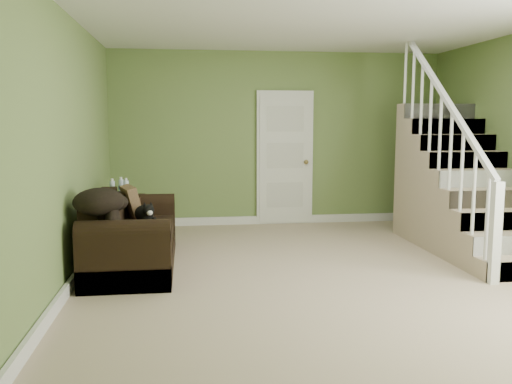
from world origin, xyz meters
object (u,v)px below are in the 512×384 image
object	(u,v)px
sofa	(129,239)
cat	(144,214)
banana	(147,231)
side_table	(121,221)

from	to	relation	value
sofa	cat	size ratio (longest dim) A/B	3.74
cat	banana	xyz separation A→B (m)	(0.08, -0.66, -0.07)
side_table	banana	distance (m)	1.35
side_table	cat	world-z (taller)	side_table
side_table	banana	world-z (taller)	side_table
banana	sofa	bearing A→B (deg)	101.77
sofa	side_table	xyz separation A→B (m)	(-0.19, 0.93, 0.03)
sofa	cat	distance (m)	0.41
sofa	cat	world-z (taller)	sofa
cat	banana	size ratio (longest dim) A/B	2.58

